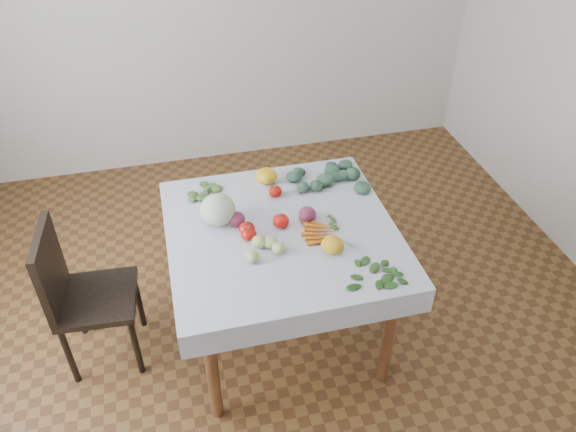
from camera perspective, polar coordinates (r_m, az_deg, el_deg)
The scene contains 18 objects.
ground at distance 3.31m, azimuth -0.56°, elevation -11.57°, with size 4.00×4.00×0.00m, color brown.
table at distance 2.85m, azimuth -0.64°, elevation -3.01°, with size 1.00×1.00×0.75m.
tablecloth at distance 2.78m, azimuth -0.65°, elevation -1.47°, with size 1.12×1.12×0.01m, color silver.
chair at distance 3.03m, azimuth -20.60°, elevation -7.03°, with size 0.42×0.42×0.86m.
cabbage at distance 2.80m, azimuth -7.15°, elevation 0.66°, with size 0.18×0.18×0.16m, color silver.
tomato_a at distance 2.74m, azimuth -4.20°, elevation -1.32°, with size 0.08×0.08×0.07m, color red.
tomato_b at distance 2.99m, azimuth -1.32°, elevation 2.52°, with size 0.07×0.07×0.06m, color red.
tomato_c at distance 2.71m, azimuth -4.02°, elevation -1.84°, with size 0.07×0.07×0.06m, color red.
tomato_d at distance 2.78m, azimuth -0.74°, elevation -0.49°, with size 0.08×0.08×0.07m, color red.
heirloom_back at distance 3.09m, azimuth -2.20°, elevation 4.08°, with size 0.12×0.12×0.08m, color yellow.
heirloom_front at distance 2.65m, azimuth 4.54°, elevation -2.92°, with size 0.11×0.11×0.07m, color yellow.
onion_a at distance 2.80m, azimuth -5.25°, elevation -0.33°, with size 0.09×0.09×0.07m, color #5C1A3A.
onion_b at distance 2.82m, azimuth 1.98°, elevation 0.17°, with size 0.09×0.09×0.08m, color #5C1A3A.
tomatillo_cluster at distance 2.64m, azimuth -2.20°, elevation -3.15°, with size 0.13×0.14×0.05m.
carrot_bunch at distance 2.75m, azimuth 3.33°, elevation -1.67°, with size 0.17×0.21×0.03m.
kale_bunch at distance 3.12m, azimuth 3.66°, elevation 4.03°, with size 0.36×0.35×0.05m.
basil_bunch at distance 2.57m, azimuth 8.71°, elevation -5.72°, with size 0.27×0.19×0.01m.
dill_bunch at distance 3.06m, azimuth -8.92°, elevation 2.49°, with size 0.21×0.17×0.02m.
Camera 1 is at (-0.49, -2.09, 2.52)m, focal length 35.00 mm.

